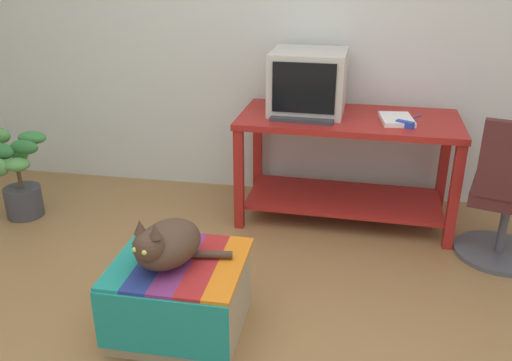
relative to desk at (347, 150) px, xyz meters
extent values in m
cube|color=silver|center=(-0.48, 0.45, 0.80)|extent=(8.00, 0.10, 2.60)
cube|color=maroon|center=(-0.68, -0.28, -0.15)|extent=(0.06, 0.06, 0.69)
cube|color=maroon|center=(0.66, -0.32, -0.15)|extent=(0.06, 0.06, 0.69)
cube|color=maroon|center=(0.68, 0.28, -0.15)|extent=(0.06, 0.06, 0.69)
cube|color=maroon|center=(-0.66, 0.32, -0.15)|extent=(0.06, 0.06, 0.69)
cube|color=maroon|center=(0.00, 0.00, -0.36)|extent=(1.32, 0.61, 0.02)
cube|color=maroon|center=(0.00, 0.00, 0.21)|extent=(1.44, 0.71, 0.04)
cube|color=#BCB7A8|center=(-0.28, 0.08, 0.24)|extent=(0.35, 0.34, 0.02)
cube|color=#BCB7A8|center=(-0.28, 0.08, 0.43)|extent=(0.49, 0.48, 0.40)
cube|color=black|center=(-0.29, -0.16, 0.44)|extent=(0.39, 0.02, 0.31)
cube|color=#333338|center=(-0.29, -0.14, 0.24)|extent=(0.41, 0.18, 0.02)
cube|color=white|center=(0.30, -0.06, 0.24)|extent=(0.22, 0.29, 0.03)
cube|color=tan|center=(-0.73, -1.37, -0.31)|extent=(0.58, 0.52, 0.37)
cube|color=#1E897A|center=(-0.73, -1.66, -0.28)|extent=(0.61, 0.01, 0.29)
cube|color=#1E897A|center=(-0.97, -1.37, -0.12)|extent=(0.12, 0.56, 0.02)
cube|color=navy|center=(-0.85, -1.37, -0.12)|extent=(0.12, 0.56, 0.02)
cube|color=#7A2D6B|center=(-0.73, -1.37, -0.12)|extent=(0.12, 0.56, 0.02)
cube|color=#AD2323|center=(-0.61, -1.37, -0.12)|extent=(0.12, 0.56, 0.02)
cube|color=orange|center=(-0.49, -1.37, -0.12)|extent=(0.12, 0.56, 0.02)
ellipsoid|color=#473323|center=(-0.77, -1.39, -0.02)|extent=(0.36, 0.42, 0.20)
sphere|color=#473323|center=(-0.81, -1.52, 0.04)|extent=(0.14, 0.14, 0.14)
cylinder|color=#473323|center=(-0.63, -1.33, -0.09)|extent=(0.29, 0.08, 0.04)
cone|color=#473323|center=(-0.84, -1.51, 0.13)|extent=(0.06, 0.06, 0.07)
cone|color=#473323|center=(-0.77, -1.53, 0.13)|extent=(0.06, 0.06, 0.07)
sphere|color=#C6D151|center=(-0.85, -1.58, 0.05)|extent=(0.02, 0.02, 0.02)
sphere|color=#C6D151|center=(-0.80, -1.59, 0.05)|extent=(0.02, 0.02, 0.02)
cylinder|color=#3D3D42|center=(-2.19, -0.38, -0.39)|extent=(0.25, 0.25, 0.21)
cylinder|color=brown|center=(-2.19, -0.38, -0.21)|extent=(0.03, 0.03, 0.16)
ellipsoid|color=#2D7033|center=(-2.11, -0.39, 0.02)|extent=(0.20, 0.08, 0.10)
ellipsoid|color=#38843D|center=(-2.14, -0.24, 0.04)|extent=(0.20, 0.13, 0.09)
ellipsoid|color=#38843D|center=(-2.24, -0.27, -0.07)|extent=(0.13, 0.09, 0.14)
ellipsoid|color=#4C8E42|center=(-2.33, -0.31, 0.06)|extent=(0.13, 0.09, 0.10)
ellipsoid|color=#2D7033|center=(-2.26, -0.43, 0.00)|extent=(0.20, 0.11, 0.11)
ellipsoid|color=#4C8E42|center=(-2.13, -0.47, -0.07)|extent=(0.17, 0.14, 0.09)
cylinder|color=#4C4C51|center=(0.96, -0.35, -0.48)|extent=(0.52, 0.52, 0.03)
cylinder|color=#4C4C51|center=(0.96, -0.35, -0.30)|extent=(0.05, 0.05, 0.34)
cube|color=#471E1E|center=(0.96, -0.35, -0.09)|extent=(0.52, 0.52, 0.08)
cube|color=#2342B7|center=(0.34, -0.17, 0.25)|extent=(0.11, 0.09, 0.04)
cylinder|color=#2351B2|center=(0.42, 0.05, 0.23)|extent=(0.09, 0.12, 0.01)
camera|label=1|loc=(0.01, -3.43, 1.20)|focal=37.73mm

